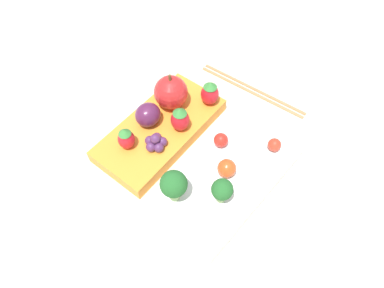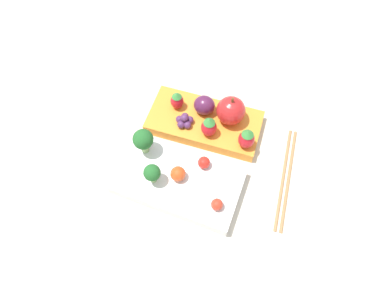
# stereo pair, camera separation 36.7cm
# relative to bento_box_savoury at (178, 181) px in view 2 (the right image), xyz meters

# --- Properties ---
(ground_plane) EXTENTS (4.00, 4.00, 0.00)m
(ground_plane) POSITION_rel_bento_box_savoury_xyz_m (-0.01, -0.07, -0.01)
(ground_plane) COLOR beige
(bento_box_savoury) EXTENTS (0.22, 0.13, 0.03)m
(bento_box_savoury) POSITION_rel_bento_box_savoury_xyz_m (0.00, 0.00, 0.00)
(bento_box_savoury) COLOR white
(bento_box_savoury) RESTS_ON ground_plane
(bento_box_fruit) EXTENTS (0.23, 0.12, 0.02)m
(bento_box_fruit) POSITION_rel_bento_box_savoury_xyz_m (0.00, -0.14, -0.00)
(bento_box_fruit) COLOR orange
(bento_box_fruit) RESTS_ON ground_plane
(broccoli_floret_0) EXTENTS (0.03, 0.03, 0.05)m
(broccoli_floret_0) POSITION_rel_bento_box_savoury_xyz_m (0.04, 0.02, 0.04)
(broccoli_floret_0) COLOR #93B770
(broccoli_floret_0) RESTS_ON bento_box_savoury
(broccoli_floret_1) EXTENTS (0.04, 0.04, 0.06)m
(broccoli_floret_1) POSITION_rel_bento_box_savoury_xyz_m (0.08, -0.03, 0.05)
(broccoli_floret_1) COLOR #93B770
(broccoli_floret_1) RESTS_ON bento_box_savoury
(cherry_tomato_0) EXTENTS (0.02, 0.02, 0.02)m
(cherry_tomato_0) POSITION_rel_bento_box_savoury_xyz_m (-0.08, 0.02, 0.02)
(cherry_tomato_0) COLOR red
(cherry_tomato_0) RESTS_ON bento_box_savoury
(cherry_tomato_1) EXTENTS (0.03, 0.03, 0.03)m
(cherry_tomato_1) POSITION_rel_bento_box_savoury_xyz_m (0.00, -0.00, 0.03)
(cherry_tomato_1) COLOR #DB4C1E
(cherry_tomato_1) RESTS_ON bento_box_savoury
(cherry_tomato_2) EXTENTS (0.02, 0.02, 0.02)m
(cherry_tomato_2) POSITION_rel_bento_box_savoury_xyz_m (-0.03, -0.04, 0.02)
(cherry_tomato_2) COLOR red
(cherry_tomato_2) RESTS_ON bento_box_savoury
(apple) EXTENTS (0.06, 0.06, 0.07)m
(apple) POSITION_rel_bento_box_savoury_xyz_m (-0.04, -0.15, 0.04)
(apple) COLOR red
(apple) RESTS_ON bento_box_fruit
(strawberry_0) EXTENTS (0.03, 0.03, 0.04)m
(strawberry_0) POSITION_rel_bento_box_savoury_xyz_m (0.06, -0.15, 0.03)
(strawberry_0) COLOR red
(strawberry_0) RESTS_ON bento_box_fruit
(strawberry_1) EXTENTS (0.03, 0.03, 0.05)m
(strawberry_1) POSITION_rel_bento_box_savoury_xyz_m (-0.02, -0.11, 0.03)
(strawberry_1) COLOR red
(strawberry_1) RESTS_ON bento_box_fruit
(strawberry_2) EXTENTS (0.03, 0.03, 0.05)m
(strawberry_2) POSITION_rel_bento_box_savoury_xyz_m (-0.09, -0.11, 0.03)
(strawberry_2) COLOR red
(strawberry_2) RESTS_ON bento_box_fruit
(plum) EXTENTS (0.04, 0.04, 0.04)m
(plum) POSITION_rel_bento_box_savoury_xyz_m (0.01, -0.15, 0.03)
(plum) COLOR #511E42
(plum) RESTS_ON bento_box_fruit
(grape_cluster) EXTENTS (0.03, 0.03, 0.03)m
(grape_cluster) POSITION_rel_bento_box_savoury_xyz_m (0.03, -0.11, 0.02)
(grape_cluster) COLOR #562D5B
(grape_cluster) RESTS_ON bento_box_fruit
(chopsticks_pair) EXTENTS (0.04, 0.21, 0.01)m
(chopsticks_pair) POSITION_rel_bento_box_savoury_xyz_m (-0.18, -0.08, -0.01)
(chopsticks_pair) COLOR #A37547
(chopsticks_pair) RESTS_ON ground_plane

